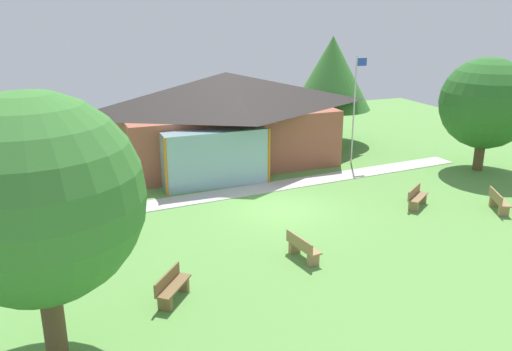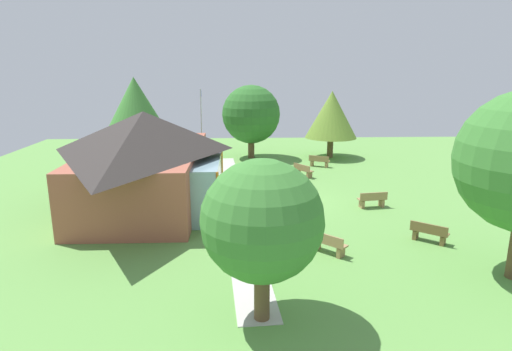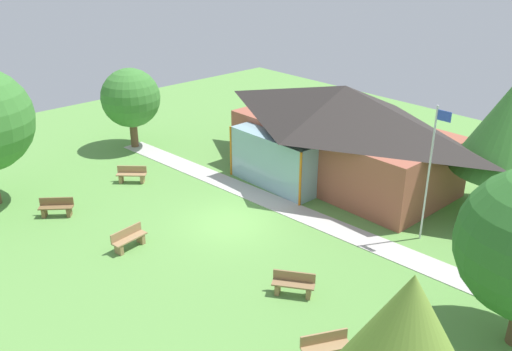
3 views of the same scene
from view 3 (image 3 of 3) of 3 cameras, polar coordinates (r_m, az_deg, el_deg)
name	(u,v)px [view 3 (image 3 of 3)]	position (r m, az deg, el deg)	size (l,w,h in m)	color
ground_plane	(232,222)	(24.33, -2.52, -4.88)	(44.00, 44.00, 0.00)	#609947
pavilion	(340,132)	(28.04, 8.68, 4.52)	(11.99, 7.23, 4.90)	#A35642
footpath	(276,203)	(25.94, 2.08, -2.91)	(23.15, 1.30, 0.03)	#BCB7B2
flagpole	(430,169)	(22.72, 17.64, 0.68)	(0.64, 0.08, 5.76)	silver
bench_mid_left	(132,175)	(28.73, -12.79, 0.07)	(1.36, 1.38, 0.84)	#9E7A51
bench_mid_right	(293,285)	(19.63, 3.91, -11.24)	(1.48, 1.23, 0.84)	olive
bench_front_center	(129,239)	(22.81, -13.08, -6.46)	(0.65, 1.55, 0.84)	#9E7A51
bench_front_left	(56,208)	(26.25, -20.03, -3.16)	(1.28, 1.44, 0.84)	brown
bench_lawn_far_right	(325,347)	(17.18, 7.21, -17.30)	(1.07, 1.54, 0.84)	#9E7A51
tree_far_east	(405,347)	(12.83, 15.25, -16.82)	(4.10, 4.10, 5.32)	brown
tree_west_hedge	(131,98)	(32.82, -12.90, 7.85)	(3.42, 3.42, 4.72)	brown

